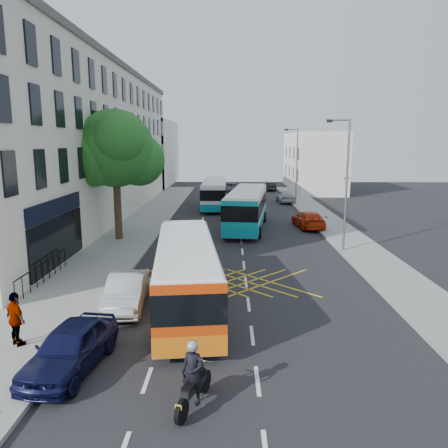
{
  "coord_description": "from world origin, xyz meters",
  "views": [
    {
      "loc": [
        -0.83,
        -14.56,
        6.82
      ],
      "look_at": [
        -1.13,
        9.74,
        2.2
      ],
      "focal_mm": 35.0,
      "sensor_mm": 36.0,
      "label": 1
    }
  ],
  "objects_px": {
    "lamp_far": "(296,162)",
    "bus_far": "(215,193)",
    "pedestrian_far": "(16,319)",
    "red_hatchback": "(308,219)",
    "parked_car_blue": "(71,347)",
    "street_tree": "(115,149)",
    "lamp_near": "(345,178)",
    "distant_car_silver": "(285,196)",
    "distant_car_dark": "(270,186)",
    "distant_car_grey": "(231,188)",
    "parked_car_silver": "(126,291)",
    "bus_near": "(186,273)",
    "bus_mid": "(247,208)",
    "motorbike": "(193,376)"
  },
  "relations": [
    {
      "from": "bus_mid",
      "to": "distant_car_dark",
      "type": "distance_m",
      "value": 27.5
    },
    {
      "from": "bus_mid",
      "to": "motorbike",
      "type": "height_order",
      "value": "bus_mid"
    },
    {
      "from": "street_tree",
      "to": "bus_near",
      "type": "bearing_deg",
      "value": -64.34
    },
    {
      "from": "parked_car_silver",
      "to": "distant_car_grey",
      "type": "height_order",
      "value": "parked_car_silver"
    },
    {
      "from": "parked_car_silver",
      "to": "pedestrian_far",
      "type": "xyz_separation_m",
      "value": [
        -2.75,
        -3.78,
        0.38
      ]
    },
    {
      "from": "lamp_far",
      "to": "pedestrian_far",
      "type": "height_order",
      "value": "lamp_far"
    },
    {
      "from": "bus_near",
      "to": "motorbike",
      "type": "relative_size",
      "value": 5.06
    },
    {
      "from": "bus_mid",
      "to": "red_hatchback",
      "type": "relative_size",
      "value": 2.4
    },
    {
      "from": "parked_car_blue",
      "to": "pedestrian_far",
      "type": "height_order",
      "value": "pedestrian_far"
    },
    {
      "from": "bus_mid",
      "to": "red_hatchback",
      "type": "bearing_deg",
      "value": 10.62
    },
    {
      "from": "street_tree",
      "to": "distant_car_silver",
      "type": "height_order",
      "value": "street_tree"
    },
    {
      "from": "bus_near",
      "to": "bus_mid",
      "type": "height_order",
      "value": "bus_mid"
    },
    {
      "from": "distant_car_grey",
      "to": "distant_car_dark",
      "type": "distance_m",
      "value": 6.01
    },
    {
      "from": "street_tree",
      "to": "bus_near",
      "type": "xyz_separation_m",
      "value": [
        5.92,
        -12.32,
        -4.81
      ]
    },
    {
      "from": "lamp_far",
      "to": "red_hatchback",
      "type": "bearing_deg",
      "value": -93.27
    },
    {
      "from": "lamp_near",
      "to": "bus_mid",
      "type": "height_order",
      "value": "lamp_near"
    },
    {
      "from": "bus_near",
      "to": "distant_car_silver",
      "type": "xyz_separation_m",
      "value": [
        8.09,
        31.77,
        -0.76
      ]
    },
    {
      "from": "distant_car_dark",
      "to": "bus_mid",
      "type": "bearing_deg",
      "value": 77.29
    },
    {
      "from": "distant_car_silver",
      "to": "distant_car_dark",
      "type": "distance_m",
      "value": 12.29
    },
    {
      "from": "parked_car_blue",
      "to": "red_hatchback",
      "type": "xyz_separation_m",
      "value": [
        11.1,
        22.23,
        -0.03
      ]
    },
    {
      "from": "street_tree",
      "to": "pedestrian_far",
      "type": "distance_m",
      "value": 16.96
    },
    {
      "from": "red_hatchback",
      "to": "parked_car_blue",
      "type": "bearing_deg",
      "value": 58.21
    },
    {
      "from": "lamp_near",
      "to": "bus_far",
      "type": "bearing_deg",
      "value": 114.81
    },
    {
      "from": "red_hatchback",
      "to": "lamp_near",
      "type": "bearing_deg",
      "value": 89.83
    },
    {
      "from": "bus_near",
      "to": "motorbike",
      "type": "distance_m",
      "value": 7.02
    },
    {
      "from": "parked_car_blue",
      "to": "distant_car_grey",
      "type": "distance_m",
      "value": 47.09
    },
    {
      "from": "bus_mid",
      "to": "parked_car_silver",
      "type": "bearing_deg",
      "value": -101.01
    },
    {
      "from": "street_tree",
      "to": "bus_mid",
      "type": "xyz_separation_m",
      "value": [
        9.07,
        4.58,
        -4.68
      ]
    },
    {
      "from": "parked_car_blue",
      "to": "red_hatchback",
      "type": "height_order",
      "value": "parked_car_blue"
    },
    {
      "from": "bus_mid",
      "to": "parked_car_silver",
      "type": "distance_m",
      "value": 17.86
    },
    {
      "from": "bus_mid",
      "to": "motorbike",
      "type": "bearing_deg",
      "value": -88.04
    },
    {
      "from": "distant_car_grey",
      "to": "bus_mid",
      "type": "bearing_deg",
      "value": -83.01
    },
    {
      "from": "distant_car_silver",
      "to": "pedestrian_far",
      "type": "xyz_separation_m",
      "value": [
        -13.34,
        -35.56,
        0.35
      ]
    },
    {
      "from": "lamp_far",
      "to": "distant_car_grey",
      "type": "height_order",
      "value": "lamp_far"
    },
    {
      "from": "bus_mid",
      "to": "distant_car_grey",
      "type": "bearing_deg",
      "value": 100.26
    },
    {
      "from": "pedestrian_far",
      "to": "red_hatchback",
      "type": "bearing_deg",
      "value": -84.84
    },
    {
      "from": "bus_far",
      "to": "distant_car_silver",
      "type": "height_order",
      "value": "bus_far"
    },
    {
      "from": "parked_car_blue",
      "to": "distant_car_dark",
      "type": "height_order",
      "value": "parked_car_blue"
    },
    {
      "from": "red_hatchback",
      "to": "motorbike",
      "type": "bearing_deg",
      "value": 68.03
    },
    {
      "from": "bus_near",
      "to": "distant_car_grey",
      "type": "bearing_deg",
      "value": 80.68
    },
    {
      "from": "red_hatchback",
      "to": "distant_car_dark",
      "type": "bearing_deg",
      "value": -94.0
    },
    {
      "from": "street_tree",
      "to": "parked_car_silver",
      "type": "relative_size",
      "value": 2.1
    },
    {
      "from": "distant_car_dark",
      "to": "motorbike",
      "type": "bearing_deg",
      "value": 78.97
    },
    {
      "from": "bus_far",
      "to": "parked_car_silver",
      "type": "relative_size",
      "value": 2.42
    },
    {
      "from": "motorbike",
      "to": "distant_car_grey",
      "type": "bearing_deg",
      "value": 108.33
    },
    {
      "from": "bus_far",
      "to": "bus_mid",
      "type": "bearing_deg",
      "value": -74.7
    },
    {
      "from": "lamp_far",
      "to": "bus_far",
      "type": "bearing_deg",
      "value": -169.96
    },
    {
      "from": "lamp_near",
      "to": "lamp_far",
      "type": "relative_size",
      "value": 1.0
    },
    {
      "from": "bus_near",
      "to": "distant_car_silver",
      "type": "relative_size",
      "value": 2.41
    },
    {
      "from": "lamp_near",
      "to": "pedestrian_far",
      "type": "bearing_deg",
      "value": -136.87
    }
  ]
}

